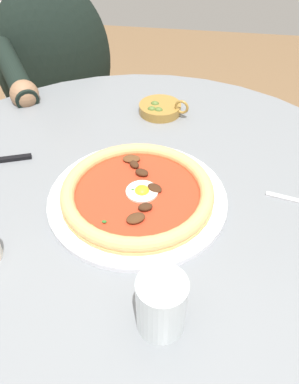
% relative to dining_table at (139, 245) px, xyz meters
% --- Properties ---
extents(ground_plane, '(6.00, 6.00, 0.02)m').
position_rel_dining_table_xyz_m(ground_plane, '(0.00, 0.00, -0.63)').
color(ground_plane, brown).
extents(dining_table, '(1.01, 1.01, 0.75)m').
position_rel_dining_table_xyz_m(dining_table, '(0.00, 0.00, 0.00)').
color(dining_table, gray).
rests_on(dining_table, ground).
extents(pizza_on_plate, '(0.32, 0.32, 0.04)m').
position_rel_dining_table_xyz_m(pizza_on_plate, '(0.00, -0.00, 0.14)').
color(pizza_on_plate, white).
rests_on(pizza_on_plate, dining_table).
extents(water_glass, '(0.07, 0.07, 0.09)m').
position_rel_dining_table_xyz_m(water_glass, '(-0.07, 0.23, 0.16)').
color(water_glass, silver).
rests_on(water_glass, dining_table).
extents(olive_pan, '(0.12, 0.10, 0.05)m').
position_rel_dining_table_xyz_m(olive_pan, '(0.00, -0.30, 0.14)').
color(olive_pan, olive).
rests_on(olive_pan, dining_table).
extents(diner_person, '(0.44, 0.58, 1.14)m').
position_rel_dining_table_xyz_m(diner_person, '(0.38, -0.64, -0.11)').
color(diner_person, '#282833').
rests_on(diner_person, ground).
extents(cafe_chair_diner, '(0.54, 0.54, 0.83)m').
position_rel_dining_table_xyz_m(cafe_chair_diner, '(0.45, -0.76, -0.12)').
color(cafe_chair_diner, beige).
rests_on(cafe_chair_diner, ground).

